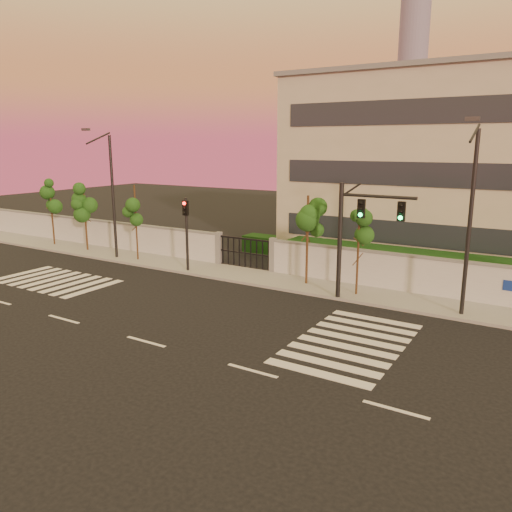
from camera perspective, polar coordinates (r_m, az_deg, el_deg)
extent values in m
plane|color=black|center=(20.64, -12.46, -9.56)|extent=(120.00, 120.00, 0.00)
cube|color=gray|center=(28.65, 2.18, -2.77)|extent=(60.00, 3.00, 0.15)
cube|color=#B4B6BB|center=(40.74, -18.72, 2.54)|extent=(25.00, 0.30, 2.00)
cube|color=slate|center=(40.58, -18.82, 4.01)|extent=(25.00, 0.36, 0.12)
cube|color=slate|center=(32.25, -4.26, 0.83)|extent=(0.35, 0.35, 2.20)
cube|color=slate|center=(30.14, 1.93, 0.02)|extent=(0.35, 0.35, 2.20)
cube|color=black|center=(29.26, 21.78, -1.69)|extent=(20.00, 2.00, 1.80)
cube|color=black|center=(41.32, -14.70, 2.51)|extent=(12.00, 1.80, 1.40)
cube|color=black|center=(35.47, 3.10, 1.11)|extent=(6.00, 1.50, 1.20)
cube|color=#B5AE99|center=(35.93, 24.58, 8.84)|extent=(24.00, 12.00, 12.00)
cube|color=#262D38|center=(30.37, 22.52, 1.84)|extent=(22.00, 0.08, 1.40)
cube|color=#262D38|center=(29.97, 23.09, 8.42)|extent=(22.00, 0.08, 1.40)
cube|color=#262D38|center=(29.98, 23.68, 15.09)|extent=(22.00, 0.08, 1.40)
cube|color=slate|center=(36.15, 25.51, 18.50)|extent=(24.40, 12.40, 0.30)
cylinder|color=slate|center=(307.57, 17.47, 20.98)|extent=(16.00, 16.00, 110.00)
cube|color=silver|center=(33.52, -25.17, -1.82)|extent=(0.50, 4.00, 0.02)
cube|color=silver|center=(32.79, -24.29, -2.04)|extent=(0.50, 4.00, 0.02)
cube|color=silver|center=(32.06, -23.38, -2.27)|extent=(0.50, 4.00, 0.02)
cube|color=silver|center=(31.35, -22.42, -2.51)|extent=(0.50, 4.00, 0.02)
cube|color=silver|center=(30.64, -21.42, -2.76)|extent=(0.50, 4.00, 0.02)
cube|color=silver|center=(29.94, -20.37, -3.02)|extent=(0.50, 4.00, 0.02)
cube|color=silver|center=(29.26, -19.27, -3.29)|extent=(0.50, 4.00, 0.02)
cube|color=silver|center=(28.59, -18.12, -3.58)|extent=(0.50, 4.00, 0.02)
cube|color=silver|center=(17.73, 7.00, -13.14)|extent=(4.00, 0.50, 0.02)
cube|color=silver|center=(18.48, 8.19, -12.06)|extent=(4.00, 0.50, 0.02)
cube|color=silver|center=(19.24, 9.27, -11.07)|extent=(4.00, 0.50, 0.02)
cube|color=silver|center=(20.01, 10.27, -10.14)|extent=(4.00, 0.50, 0.02)
cube|color=silver|center=(20.80, 11.19, -9.29)|extent=(4.00, 0.50, 0.02)
cube|color=silver|center=(21.59, 12.03, -8.49)|extent=(4.00, 0.50, 0.02)
cube|color=silver|center=(22.39, 12.82, -7.75)|extent=(4.00, 0.50, 0.02)
cube|color=silver|center=(23.20, 13.54, -7.06)|extent=(4.00, 0.50, 0.02)
cube|color=silver|center=(24.20, -21.11, -6.75)|extent=(2.00, 0.15, 0.01)
cube|color=silver|center=(20.63, -12.46, -9.54)|extent=(2.00, 0.15, 0.01)
cube|color=silver|center=(17.78, -0.41, -12.97)|extent=(2.00, 0.15, 0.01)
cube|color=silver|center=(16.01, 15.66, -16.56)|extent=(2.00, 0.15, 0.01)
cylinder|color=#382314|center=(41.16, -22.30, 4.57)|extent=(0.12, 0.12, 5.13)
sphere|color=#224814|center=(41.00, -22.48, 6.69)|extent=(1.09, 1.09, 1.09)
sphere|color=#224814|center=(40.91, -21.88, 5.65)|extent=(0.83, 0.83, 0.83)
sphere|color=#224814|center=(41.20, -22.83, 5.97)|extent=(0.79, 0.79, 0.79)
cylinder|color=#382314|center=(38.15, -18.93, 4.11)|extent=(0.13, 0.13, 4.94)
sphere|color=#224814|center=(37.97, -19.09, 6.32)|extent=(1.17, 1.17, 1.17)
sphere|color=#224814|center=(37.90, -18.40, 5.23)|extent=(0.89, 0.89, 0.89)
sphere|color=#224814|center=(38.17, -19.52, 5.57)|extent=(0.85, 0.85, 0.85)
cylinder|color=#382314|center=(33.95, -13.54, 3.60)|extent=(0.11, 0.11, 5.10)
sphere|color=#224814|center=(33.75, -13.67, 6.16)|extent=(0.99, 0.99, 0.99)
sphere|color=#224814|center=(33.75, -13.01, 4.89)|extent=(0.75, 0.75, 0.75)
sphere|color=#224814|center=(33.91, -14.11, 5.30)|extent=(0.72, 0.72, 0.72)
cylinder|color=#382314|center=(27.35, 5.87, 1.66)|extent=(0.13, 0.13, 5.01)
sphere|color=#224814|center=(27.10, 5.94, 4.78)|extent=(1.20, 1.20, 1.20)
sphere|color=#224814|center=(27.25, 6.83, 3.20)|extent=(0.92, 0.92, 0.92)
sphere|color=#224814|center=(27.17, 5.15, 3.75)|extent=(0.87, 0.87, 0.87)
cylinder|color=#382314|center=(25.73, 11.59, 0.69)|extent=(0.11, 0.11, 4.95)
sphere|color=#224814|center=(25.47, 11.74, 3.96)|extent=(1.00, 1.00, 1.00)
sphere|color=#224814|center=(25.66, 12.48, 2.30)|extent=(0.77, 0.77, 0.77)
sphere|color=#224814|center=(25.51, 11.01, 2.88)|extent=(0.73, 0.73, 0.73)
cylinder|color=black|center=(24.98, 9.54, 1.52)|extent=(0.23, 0.23, 5.89)
cylinder|color=black|center=(24.03, 13.77, 6.63)|extent=(3.61, 0.18, 0.15)
cube|color=black|center=(24.29, 11.94, 5.32)|extent=(0.33, 0.17, 0.86)
sphere|color=#0CF259|center=(24.23, 11.83, 4.67)|extent=(0.19, 0.19, 0.19)
cube|color=black|center=(23.73, 16.28, 4.91)|extent=(0.33, 0.17, 0.86)
sphere|color=#0CF259|center=(23.66, 16.17, 4.25)|extent=(0.19, 0.19, 0.19)
cylinder|color=black|center=(30.44, -7.91, 2.33)|extent=(0.16, 0.16, 4.60)
cube|color=black|center=(30.15, -8.06, 5.47)|extent=(0.36, 0.18, 0.92)
sphere|color=red|center=(30.03, -8.21, 5.98)|extent=(0.20, 0.20, 0.20)
cylinder|color=black|center=(34.82, -16.00, 6.31)|extent=(0.19, 0.19, 8.27)
cylinder|color=black|center=(34.02, -17.59, 12.71)|extent=(0.10, 1.98, 0.80)
cube|color=#3F3F44|center=(33.42, -18.88, 13.53)|extent=(0.52, 0.26, 0.16)
cylinder|color=black|center=(23.81, 23.21, 3.12)|extent=(0.19, 0.19, 8.35)
cylinder|color=black|center=(22.62, 23.73, 12.74)|extent=(0.10, 2.00, 0.81)
cube|color=#3F3F44|center=(21.71, 23.50, 14.19)|extent=(0.52, 0.26, 0.16)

